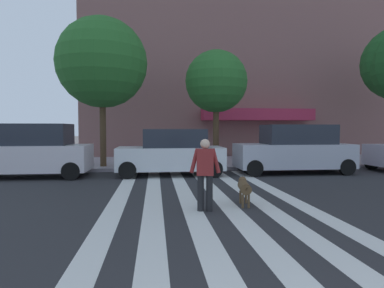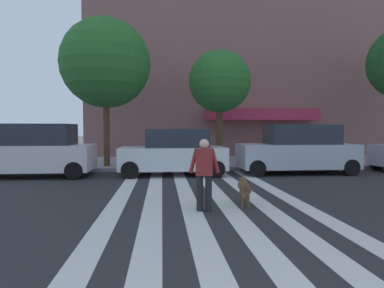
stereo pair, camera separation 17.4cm
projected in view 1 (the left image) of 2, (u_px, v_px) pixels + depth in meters
The scene contains 10 objects.
ground_plane at pixel (209, 210), 7.47m from camera, with size 160.00×160.00×0.00m, color #2B2B2D.
sidewalk_far at pixel (178, 162), 17.46m from camera, with size 80.00×6.00×0.15m, color #988E98.
crosswalk_stripes at pixel (212, 210), 7.48m from camera, with size 4.95×13.53×0.01m.
parked_car_near_curb at pixel (26, 151), 12.50m from camera, with size 4.82×1.96×2.06m.
parked_car_behind_first at pixel (172, 153), 13.14m from camera, with size 4.23×1.93×1.86m.
parked_car_third_in_line at pixel (294, 150), 13.71m from camera, with size 4.79×1.93×2.04m.
street_tree_nearest at pixel (102, 63), 14.79m from camera, with size 4.08×4.08×6.76m.
street_tree_middle at pixel (216, 82), 16.03m from camera, with size 3.05×3.05×5.58m.
pedestrian_dog_walker at pixel (205, 171), 7.37m from camera, with size 0.71×0.29×1.64m.
dog_on_leash at pixel (244, 187), 7.98m from camera, with size 0.36×1.09×0.65m.
Camera 1 is at (-1.23, -0.24, 1.87)m, focal length 30.52 mm.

